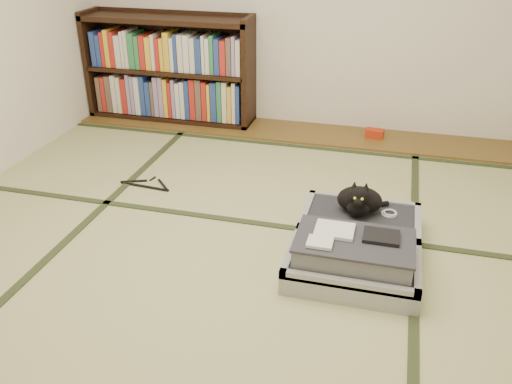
# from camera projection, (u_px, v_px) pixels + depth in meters

# --- Properties ---
(floor) EXTENTS (4.50, 4.50, 0.00)m
(floor) POSITION_uv_depth(u_px,v_px,m) (232.00, 258.00, 3.06)
(floor) COLOR tan
(floor) RESTS_ON ground
(wood_strip) EXTENTS (4.00, 0.50, 0.02)m
(wood_strip) POSITION_uv_depth(u_px,v_px,m) (298.00, 132.00, 4.77)
(wood_strip) COLOR brown
(wood_strip) RESTS_ON ground
(red_item) EXTENTS (0.16, 0.11, 0.07)m
(red_item) POSITION_uv_depth(u_px,v_px,m) (375.00, 133.00, 4.63)
(red_item) COLOR #B5290E
(red_item) RESTS_ON wood_strip
(tatami_borders) EXTENTS (4.00, 4.50, 0.01)m
(tatami_borders) POSITION_uv_depth(u_px,v_px,m) (254.00, 215.00, 3.48)
(tatami_borders) COLOR #2D381E
(tatami_borders) RESTS_ON ground
(bookcase) EXTENTS (1.54, 0.35, 0.99)m
(bookcase) POSITION_uv_depth(u_px,v_px,m) (169.00, 72.00, 4.90)
(bookcase) COLOR black
(bookcase) RESTS_ON wood_strip
(suitcase) EXTENTS (0.69, 0.92, 0.27)m
(suitcase) POSITION_uv_depth(u_px,v_px,m) (356.00, 246.00, 3.00)
(suitcase) COLOR #A1A1A5
(suitcase) RESTS_ON floor
(cat) EXTENTS (0.31, 0.31, 0.25)m
(cat) POSITION_uv_depth(u_px,v_px,m) (360.00, 200.00, 3.19)
(cat) COLOR black
(cat) RESTS_ON suitcase
(cable_coil) EXTENTS (0.10, 0.10, 0.02)m
(cable_coil) POSITION_uv_depth(u_px,v_px,m) (389.00, 213.00, 3.22)
(cable_coil) COLOR white
(cable_coil) RESTS_ON suitcase
(hanger) EXTENTS (0.39, 0.19, 0.01)m
(hanger) POSITION_uv_depth(u_px,v_px,m) (147.00, 185.00, 3.86)
(hanger) COLOR black
(hanger) RESTS_ON floor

